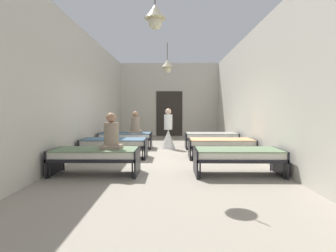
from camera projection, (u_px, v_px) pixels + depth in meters
ground_plane at (168, 160)px, 7.59m from camera, size 5.85×13.30×0.10m
room_shell at (168, 94)px, 8.67m from camera, size 5.65×12.90×3.91m
bed_left_row_0 at (96, 155)px, 5.69m from camera, size 1.90×0.84×0.57m
bed_right_row_0 at (238, 155)px, 5.65m from camera, size 1.90×0.84×0.57m
bed_left_row_1 at (115, 143)px, 7.58m from camera, size 1.90×0.84×0.57m
bed_right_row_1 at (221, 143)px, 7.54m from camera, size 1.90×0.84×0.57m
bed_left_row_2 at (126, 136)px, 9.48m from camera, size 1.90×0.84×0.57m
bed_right_row_2 at (211, 137)px, 9.44m from camera, size 1.90×0.84×0.57m
nurse_near_aisle at (168, 134)px, 9.43m from camera, size 0.52×0.52×1.49m
patient_seated_primary at (111, 135)px, 5.68m from camera, size 0.44×0.44×0.80m
patient_seated_secondary at (135, 125)px, 9.48m from camera, size 0.44×0.44×0.80m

